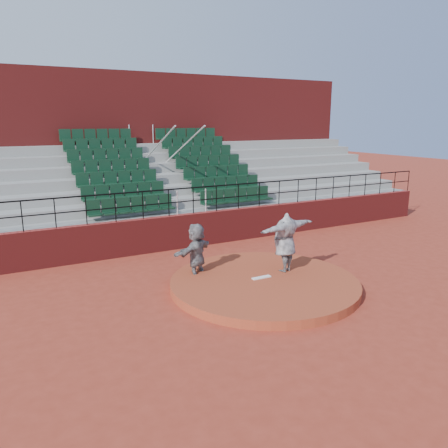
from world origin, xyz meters
The scene contains 9 objects.
ground centered at (0.00, 0.00, 0.00)m, with size 90.00×90.00×0.00m, color maroon.
pitchers_mound centered at (0.00, 0.00, 0.12)m, with size 5.50×5.50×0.25m, color #993C22.
pitching_rubber centered at (0.00, 0.15, 0.27)m, with size 0.60×0.15×0.03m, color white.
boundary_wall centered at (0.00, 5.00, 0.65)m, with size 24.00×0.30×1.30m, color maroon.
wall_railing centered at (0.00, 5.00, 2.03)m, with size 24.04×0.05×1.03m.
seating_deck centered at (0.00, 8.65, 1.44)m, with size 24.00×5.97×4.63m.
press_box_facade centered at (0.00, 12.60, 3.55)m, with size 24.00×3.00×7.10m, color maroon.
pitcher centered at (0.96, 0.34, 1.17)m, with size 2.26×0.61×1.84m, color black.
fielder centered at (-1.48, 1.52, 0.89)m, with size 1.66×0.53×1.79m, color black.
Camera 1 is at (-6.73, -10.07, 4.77)m, focal length 35.00 mm.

